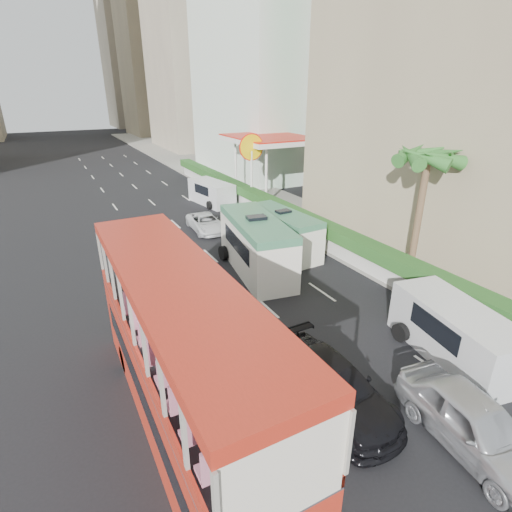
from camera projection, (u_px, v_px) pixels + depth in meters
ground_plane at (342, 365)px, 14.85m from camera, size 200.00×200.00×0.00m
double_decker_bus at (182, 356)px, 11.27m from camera, size 2.50×11.00×5.06m
car_silver_lane_a at (231, 320)px, 17.73m from camera, size 1.75×4.05×1.30m
car_silver_lane_b at (468, 445)px, 11.52m from camera, size 2.52×5.05×1.65m
car_black at (331, 403)px, 13.02m from camera, size 2.17×5.23×1.51m
van_asset at (206, 231)px, 28.75m from camera, size 2.16×4.32×1.18m
minibus_near at (256, 245)px, 21.90m from camera, size 3.34×7.11×3.03m
minibus_far at (283, 232)px, 24.56m from camera, size 2.23×5.87×2.56m
panel_van_near at (455, 333)px, 14.93m from camera, size 3.05×5.52×2.09m
panel_van_far at (211, 193)px, 35.05m from camera, size 2.69×5.16×1.97m
sidewalk at (250, 192)px, 39.03m from camera, size 6.00×120.00×0.18m
kerb_wall at (285, 221)px, 28.65m from camera, size 0.30×44.00×1.00m
hedge at (285, 209)px, 28.32m from camera, size 1.10×44.00×0.70m
palm_tree at (418, 219)px, 20.16m from camera, size 0.36×0.36×6.40m
shell_station at (269, 167)px, 36.80m from camera, size 6.50×8.00×5.50m
tower_far_a at (155, 20)px, 80.28m from camera, size 14.00×14.00×44.00m
tower_far_b at (132, 42)px, 98.94m from camera, size 14.00×14.00×40.00m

